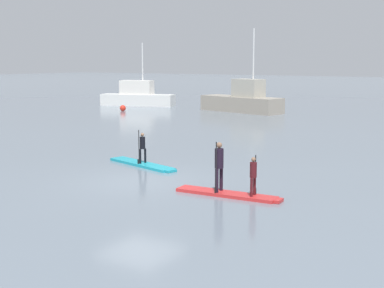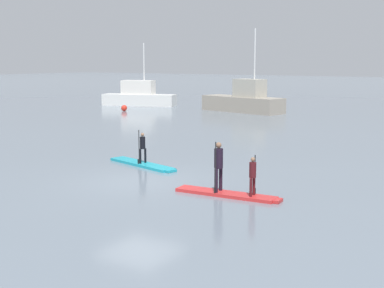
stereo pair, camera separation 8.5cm
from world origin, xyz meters
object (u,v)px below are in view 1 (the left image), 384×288
at_px(paddleboard_near, 143,164).
at_px(mooring_buoy_near, 123,108).
at_px(paddler_child_front, 253,174).
at_px(paddleboard_far, 228,194).
at_px(motor_boat_small_navy, 243,101).
at_px(paddler_adult, 219,163).
at_px(fishing_boat_green_midground, 138,96).
at_px(paddler_child_solo, 142,146).

relative_size(paddleboard_near, mooring_buoy_near, 7.36).
height_order(paddler_child_front, mooring_buoy_near, paddler_child_front).
distance_m(paddleboard_far, motor_boat_small_navy, 26.64).
relative_size(paddler_child_front, mooring_buoy_near, 2.45).
bearing_deg(paddleboard_near, paddleboard_far, -24.19).
distance_m(paddleboard_near, mooring_buoy_near, 22.74).
height_order(paddleboard_near, paddler_adult, paddler_adult).
bearing_deg(fishing_boat_green_midground, mooring_buoy_near, -64.15).
bearing_deg(paddleboard_near, paddler_adult, -25.89).
bearing_deg(paddler_child_solo, paddleboard_near, 117.83).
bearing_deg(paddleboard_far, mooring_buoy_near, 136.79).
height_order(paddler_adult, mooring_buoy_near, paddler_adult).
xyz_separation_m(paddler_child_front, motor_boat_small_navy, (-12.78, 23.70, 0.14)).
bearing_deg(paddleboard_far, fishing_boat_green_midground, 133.49).
xyz_separation_m(paddler_adult, paddler_child_front, (1.10, 0.11, -0.22)).
relative_size(paddler_adult, paddler_child_front, 1.30).
relative_size(paddler_child_front, fishing_boat_green_midground, 0.18).
xyz_separation_m(paddleboard_near, mooring_buoy_near, (-15.28, 16.84, 0.19)).
bearing_deg(paddleboard_far, paddler_adult, -174.08).
height_order(paddler_child_solo, paddleboard_far, paddler_child_solo).
height_order(fishing_boat_green_midground, motor_boat_small_navy, motor_boat_small_navy).
bearing_deg(motor_boat_small_navy, fishing_boat_green_midground, 179.42).
xyz_separation_m(paddleboard_far, mooring_buoy_near, (-20.35, 19.12, 0.19)).
xyz_separation_m(paddler_adult, fishing_boat_green_midground, (-22.35, 23.92, -0.10)).
xyz_separation_m(paddleboard_near, paddleboard_far, (5.06, -2.27, 0.00)).
height_order(paddleboard_far, paddler_child_front, paddler_child_front).
relative_size(paddler_adult, motor_boat_small_navy, 0.21).
bearing_deg(paddler_child_front, motor_boat_small_navy, 118.33).
height_order(fishing_boat_green_midground, mooring_buoy_near, fishing_boat_green_midground).
bearing_deg(motor_boat_small_navy, paddleboard_far, -63.24).
bearing_deg(paddler_child_solo, motor_boat_small_navy, 107.86).
bearing_deg(paddler_child_solo, paddler_child_front, -20.50).
distance_m(fishing_boat_green_midground, mooring_buoy_near, 5.34).
distance_m(paddler_child_solo, paddler_child_front, 6.24).
bearing_deg(fishing_boat_green_midground, paddler_child_front, -45.44).
relative_size(paddler_child_solo, paddleboard_far, 0.39).
xyz_separation_m(paddleboard_near, paddler_adult, (4.75, -2.31, 0.91)).
xyz_separation_m(paddleboard_far, paddler_adult, (-0.31, -0.03, 0.91)).
distance_m(paddler_adult, paddler_child_front, 1.13).
height_order(paddleboard_far, mooring_buoy_near, mooring_buoy_near).
distance_m(paddleboard_near, paddler_child_front, 6.29).
distance_m(paddleboard_near, paddler_adult, 5.36).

